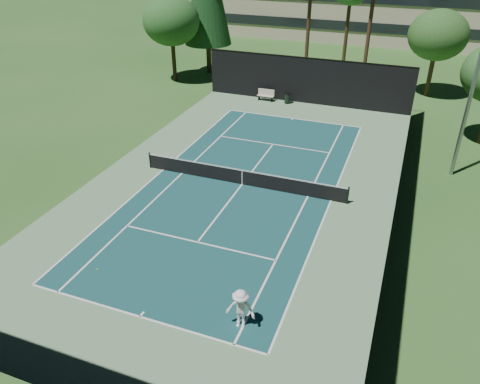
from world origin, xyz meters
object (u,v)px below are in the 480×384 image
(tennis_ball_c, at_px, (298,182))
(tennis_ball_d, at_px, (205,146))
(player, at_px, (241,309))
(tennis_ball_a, at_px, (98,269))
(park_bench, at_px, (266,95))
(tennis_ball_b, at_px, (249,181))
(trash_bin, at_px, (287,98))
(tennis_net, at_px, (242,177))

(tennis_ball_c, bearing_deg, tennis_ball_d, 159.64)
(player, bearing_deg, tennis_ball_a, 167.97)
(tennis_ball_c, bearing_deg, park_bench, 115.49)
(tennis_ball_b, distance_m, park_bench, 15.36)
(tennis_ball_b, xyz_separation_m, park_bench, (-3.76, 14.88, 0.52))
(player, distance_m, trash_bin, 26.77)
(tennis_net, relative_size, park_bench, 8.60)
(tennis_net, relative_size, player, 7.12)
(tennis_ball_c, relative_size, tennis_ball_d, 1.02)
(player, relative_size, trash_bin, 1.92)
(tennis_ball_a, relative_size, trash_bin, 0.08)
(player, height_order, tennis_ball_b, player)
(tennis_ball_b, height_order, tennis_ball_c, tennis_ball_c)
(tennis_ball_b, relative_size, tennis_ball_d, 0.84)
(park_bench, bearing_deg, tennis_ball_d, -94.97)
(tennis_ball_d, relative_size, trash_bin, 0.07)
(park_bench, bearing_deg, tennis_ball_b, -75.80)
(tennis_net, distance_m, tennis_ball_b, 0.79)
(tennis_net, relative_size, tennis_ball_c, 183.90)
(tennis_ball_d, height_order, trash_bin, trash_bin)
(player, height_order, tennis_ball_c, player)
(tennis_net, height_order, tennis_ball_a, tennis_net)
(tennis_ball_b, height_order, park_bench, park_bench)
(tennis_ball_b, xyz_separation_m, tennis_ball_c, (2.87, 0.96, 0.01))
(tennis_ball_a, bearing_deg, tennis_ball_c, 60.28)
(tennis_ball_a, bearing_deg, tennis_ball_b, 70.73)
(tennis_net, relative_size, tennis_ball_a, 173.02)
(tennis_ball_d, bearing_deg, player, -60.85)
(park_bench, xyz_separation_m, trash_bin, (2.04, -0.08, -0.07))
(tennis_ball_b, distance_m, tennis_ball_d, 6.05)
(tennis_net, bearing_deg, park_bench, 102.77)
(tennis_ball_d, height_order, park_bench, park_bench)
(tennis_net, relative_size, trash_bin, 13.65)
(tennis_ball_c, relative_size, park_bench, 0.05)
(tennis_ball_d, xyz_separation_m, trash_bin, (3.00, 11.02, 0.44))
(player, bearing_deg, trash_bin, 96.63)
(tennis_ball_a, bearing_deg, tennis_net, 71.19)
(tennis_ball_c, bearing_deg, tennis_net, -154.74)
(tennis_ball_c, distance_m, park_bench, 15.43)
(player, relative_size, tennis_ball_d, 26.28)
(tennis_ball_d, xyz_separation_m, park_bench, (0.96, 11.10, 0.51))
(trash_bin, bearing_deg, tennis_ball_d, -105.24)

